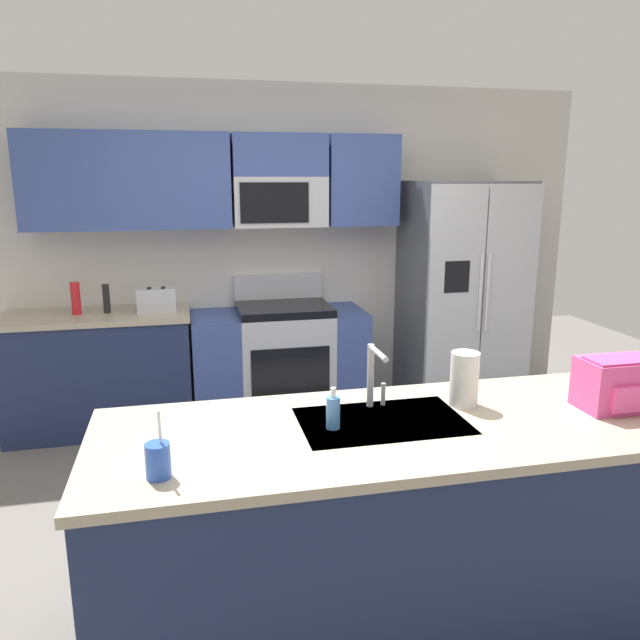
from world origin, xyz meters
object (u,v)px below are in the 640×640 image
(toaster, at_px, (157,300))
(sink_faucet, at_px, (374,371))
(range_oven, at_px, (280,361))
(bottle_red, at_px, (76,298))
(drink_cup_blue, at_px, (158,460))
(soap_dispenser, at_px, (333,412))
(backpack, at_px, (618,383))
(pepper_mill, at_px, (106,299))
(refrigerator, at_px, (461,296))
(paper_towel_roll, at_px, (464,379))

(toaster, xyz_separation_m, sink_faucet, (0.98, -2.21, 0.08))
(range_oven, height_order, bottle_red, bottle_red)
(drink_cup_blue, xyz_separation_m, soap_dispenser, (0.67, 0.27, 0.01))
(range_oven, relative_size, sink_faucet, 4.82)
(soap_dispenser, bearing_deg, backpack, -2.76)
(pepper_mill, xyz_separation_m, soap_dispenser, (1.12, -2.43, -0.04))
(range_oven, height_order, soap_dispenser, range_oven)
(toaster, height_order, soap_dispenser, toaster)
(sink_faucet, height_order, drink_cup_blue, sink_faucet)
(toaster, distance_m, pepper_mill, 0.36)
(toaster, relative_size, sink_faucet, 0.99)
(pepper_mill, height_order, bottle_red, bottle_red)
(backpack, bearing_deg, bottle_red, 135.98)
(toaster, distance_m, bottle_red, 0.57)
(toaster, bearing_deg, refrigerator, -0.46)
(refrigerator, distance_m, drink_cup_blue, 3.53)
(toaster, distance_m, backpack, 3.16)
(sink_faucet, relative_size, soap_dispenser, 1.66)
(range_oven, bearing_deg, soap_dispenser, -93.79)
(paper_towel_roll, bearing_deg, toaster, 121.33)
(range_oven, relative_size, refrigerator, 0.74)
(pepper_mill, height_order, paper_towel_roll, paper_towel_roll)
(sink_faucet, xyz_separation_m, paper_towel_roll, (0.40, -0.05, -0.05))
(bottle_red, distance_m, soap_dispenser, 2.77)
(toaster, height_order, drink_cup_blue, drink_cup_blue)
(sink_faucet, distance_m, soap_dispenser, 0.30)
(refrigerator, bearing_deg, soap_dispenser, -125.32)
(refrigerator, bearing_deg, drink_cup_blue, -131.60)
(range_oven, height_order, paper_towel_roll, paper_towel_roll)
(sink_faucet, bearing_deg, toaster, 113.88)
(sink_faucet, distance_m, drink_cup_blue, 1.00)
(drink_cup_blue, height_order, paper_towel_roll, same)
(sink_faucet, relative_size, backpack, 0.88)
(refrigerator, xyz_separation_m, pepper_mill, (-2.80, 0.07, 0.08))
(sink_faucet, distance_m, paper_towel_roll, 0.40)
(drink_cup_blue, distance_m, backpack, 1.92)
(drink_cup_blue, xyz_separation_m, backpack, (1.91, 0.21, 0.05))
(refrigerator, height_order, soap_dispenser, refrigerator)
(soap_dispenser, bearing_deg, drink_cup_blue, -157.79)
(bottle_red, bearing_deg, range_oven, 0.35)
(soap_dispenser, bearing_deg, paper_towel_roll, 11.12)
(range_oven, bearing_deg, bottle_red, -179.65)
(toaster, height_order, sink_faucet, sink_faucet)
(toaster, relative_size, paper_towel_roll, 1.17)
(range_oven, xyz_separation_m, drink_cup_blue, (-0.83, -2.71, 0.52))
(bottle_red, distance_m, sink_faucet, 2.74)
(bottle_red, height_order, backpack, bottle_red)
(range_oven, distance_m, soap_dispenser, 2.50)
(range_oven, height_order, sink_faucet, sink_faucet)
(pepper_mill, xyz_separation_m, bottle_red, (-0.21, -0.01, 0.01))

